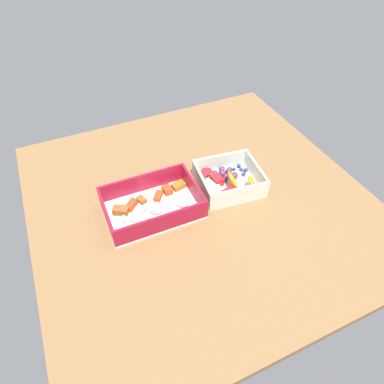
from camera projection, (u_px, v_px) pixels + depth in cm
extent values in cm
cube|color=brown|center=(200.00, 201.00, 85.57)|extent=(80.00, 80.00, 2.00)
cube|color=white|center=(153.00, 210.00, 81.67)|extent=(22.13, 15.02, 0.60)
cube|color=maroon|center=(107.00, 216.00, 76.67)|extent=(0.77, 14.78, 4.90)
cube|color=maroon|center=(194.00, 189.00, 82.79)|extent=(0.77, 14.78, 4.90)
cube|color=maroon|center=(142.00, 183.00, 84.34)|extent=(20.76, 0.84, 4.90)
cube|color=maroon|center=(162.00, 223.00, 75.12)|extent=(20.76, 0.84, 4.90)
ellipsoid|color=beige|center=(155.00, 210.00, 79.81)|extent=(3.63, 3.51, 1.49)
ellipsoid|color=beige|center=(124.00, 219.00, 78.28)|extent=(1.55, 2.15, 1.05)
ellipsoid|color=beige|center=(182.00, 203.00, 81.38)|extent=(3.40, 3.23, 1.39)
ellipsoid|color=beige|center=(144.00, 208.00, 80.65)|extent=(2.18, 1.58, 1.06)
ellipsoid|color=beige|center=(161.00, 218.00, 78.54)|extent=(2.24, 1.67, 1.05)
ellipsoid|color=beige|center=(149.00, 224.00, 76.82)|extent=(3.62, 3.24, 1.50)
ellipsoid|color=beige|center=(145.00, 217.00, 78.31)|extent=(3.25, 3.42, 1.40)
cube|color=red|center=(167.00, 190.00, 84.87)|extent=(2.24, 2.78, 1.63)
cube|color=brown|center=(141.00, 200.00, 82.76)|extent=(2.28, 2.78, 1.17)
cube|color=red|center=(158.00, 196.00, 83.71)|extent=(3.20, 3.53, 1.14)
cube|color=#AD5B1E|center=(179.00, 186.00, 86.15)|extent=(3.74, 2.92, 1.37)
cube|color=red|center=(131.00, 205.00, 81.34)|extent=(3.64, 3.55, 1.50)
cube|color=brown|center=(121.00, 210.00, 79.96)|extent=(4.17, 3.59, 1.68)
cube|color=#387A33|center=(159.00, 223.00, 78.12)|extent=(0.60, 0.40, 0.20)
cube|color=#387A33|center=(131.00, 232.00, 76.25)|extent=(0.60, 0.40, 0.20)
cube|color=#387A33|center=(133.00, 222.00, 78.47)|extent=(0.60, 0.40, 0.20)
cube|color=silver|center=(228.00, 185.00, 87.76)|extent=(16.70, 15.28, 0.60)
cube|color=silver|center=(202.00, 184.00, 84.36)|extent=(2.17, 13.59, 4.54)
cube|color=silver|center=(256.00, 172.00, 87.54)|extent=(2.17, 13.59, 4.54)
cube|color=silver|center=(220.00, 162.00, 90.36)|extent=(14.01, 2.21, 4.54)
cube|color=silver|center=(240.00, 195.00, 81.55)|extent=(14.01, 2.21, 4.54)
ellipsoid|color=orange|center=(252.00, 184.00, 84.34)|extent=(4.42, 5.02, 4.38)
ellipsoid|color=orange|center=(233.00, 180.00, 84.72)|extent=(4.11, 5.37, 5.00)
cube|color=#F4EACC|center=(215.00, 192.00, 84.16)|extent=(3.68, 4.06, 1.99)
cube|color=#F4EACC|center=(209.00, 185.00, 85.98)|extent=(2.84, 3.39, 1.77)
cube|color=red|center=(229.00, 194.00, 83.60)|extent=(3.78, 3.14, 2.00)
cube|color=red|center=(217.00, 180.00, 87.17)|extent=(2.62, 3.40, 1.97)
sphere|color=#562D4C|center=(229.00, 171.00, 89.88)|extent=(1.69, 1.69, 1.69)
sphere|color=#562D4C|center=(225.00, 178.00, 88.00)|extent=(1.59, 1.59, 1.59)
sphere|color=#562D4C|center=(222.00, 173.00, 89.00)|extent=(2.00, 2.00, 2.00)
sphere|color=#562D4C|center=(222.00, 169.00, 90.39)|extent=(1.63, 1.63, 1.63)
sphere|color=#562D4C|center=(215.00, 173.00, 89.57)|extent=(1.45, 1.45, 1.45)
sphere|color=#562D4C|center=(234.00, 175.00, 88.50)|extent=(1.89, 1.89, 1.89)
cone|color=red|center=(206.00, 175.00, 88.34)|extent=(2.98, 2.98, 2.38)
sphere|color=navy|center=(244.00, 174.00, 89.40)|extent=(1.15, 1.15, 1.15)
sphere|color=navy|center=(234.00, 169.00, 90.98)|extent=(0.99, 0.99, 0.99)
sphere|color=navy|center=(241.00, 169.00, 90.83)|extent=(1.05, 1.05, 1.05)
sphere|color=navy|center=(239.00, 166.00, 91.79)|extent=(1.14, 1.14, 1.14)
sphere|color=navy|center=(230.00, 169.00, 90.96)|extent=(1.11, 1.11, 1.11)
sphere|color=navy|center=(246.00, 170.00, 90.60)|extent=(1.14, 1.14, 1.14)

